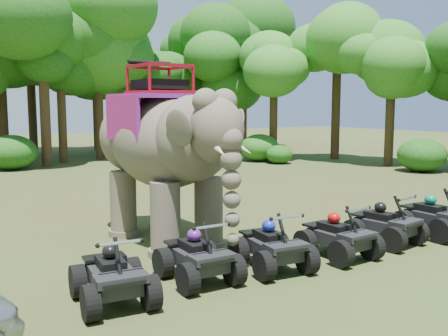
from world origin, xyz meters
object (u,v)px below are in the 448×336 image
at_px(elephant, 163,153).
at_px(atv_2, 272,240).
at_px(atv_4, 385,219).
at_px(atv_3, 338,230).
at_px(atv_0, 113,268).
at_px(atv_1, 198,250).
at_px(atv_5, 435,211).

bearing_deg(elephant, atv_2, -76.73).
distance_m(elephant, atv_4, 5.91).
bearing_deg(atv_2, atv_4, 7.97).
height_order(atv_2, atv_3, atv_2).
distance_m(atv_2, atv_3, 1.83).
xyz_separation_m(atv_0, atv_3, (5.37, -0.20, -0.01)).
bearing_deg(atv_4, atv_3, 178.46).
bearing_deg(atv_3, atv_4, 4.19).
relative_size(atv_1, atv_2, 0.99).
bearing_deg(atv_4, atv_0, 172.51).
bearing_deg(atv_2, atv_5, 5.79).
bearing_deg(elephant, atv_1, -106.77).
xyz_separation_m(atv_2, atv_3, (1.82, -0.16, -0.01)).
bearing_deg(atv_3, atv_5, -1.70).
relative_size(atv_3, atv_5, 0.94).
xyz_separation_m(atv_0, atv_4, (7.23, -0.01, 0.01)).
distance_m(atv_1, atv_4, 5.39).
distance_m(atv_3, atv_5, 3.65).
relative_size(elephant, atv_2, 3.14).
distance_m(atv_0, atv_5, 9.02).
bearing_deg(atv_1, atv_2, -5.56).
bearing_deg(atv_3, atv_2, 173.31).
bearing_deg(atv_5, atv_1, 178.50).
distance_m(elephant, atv_3, 4.74).
bearing_deg(atv_0, atv_4, 6.20).
xyz_separation_m(atv_0, atv_5, (9.02, -0.21, 0.03)).
height_order(elephant, atv_2, elephant).
distance_m(atv_0, atv_3, 5.38).
bearing_deg(atv_5, atv_2, 179.87).
bearing_deg(atv_5, elephant, 153.36).
relative_size(atv_1, atv_4, 0.99).
xyz_separation_m(atv_1, atv_3, (3.53, -0.38, -0.00)).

